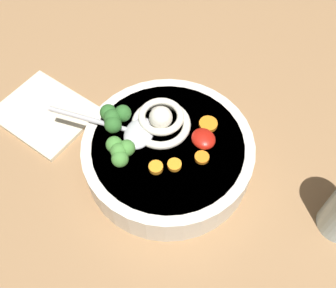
# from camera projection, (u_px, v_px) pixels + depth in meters

# --- Properties ---
(table_slab) EXTENTS (1.20, 1.20, 0.04)m
(table_slab) POSITION_uv_depth(u_px,v_px,m) (141.00, 168.00, 0.66)
(table_slab) COLOR #936D47
(table_slab) RESTS_ON ground
(soup_bowl) EXTENTS (0.26, 0.26, 0.06)m
(soup_bowl) POSITION_uv_depth(u_px,v_px,m) (168.00, 154.00, 0.61)
(soup_bowl) COLOR silver
(soup_bowl) RESTS_ON table_slab
(noodle_pile) EXTENTS (0.10, 0.10, 0.04)m
(noodle_pile) POSITION_uv_depth(u_px,v_px,m) (161.00, 121.00, 0.60)
(noodle_pile) COLOR silver
(noodle_pile) RESTS_ON soup_bowl
(soup_spoon) EXTENTS (0.15, 0.14, 0.02)m
(soup_spoon) POSITION_uv_depth(u_px,v_px,m) (130.00, 131.00, 0.59)
(soup_spoon) COLOR #B7B7BC
(soup_spoon) RESTS_ON soup_bowl
(chili_sauce_dollop) EXTENTS (0.04, 0.03, 0.02)m
(chili_sauce_dollop) POSITION_uv_depth(u_px,v_px,m) (203.00, 139.00, 0.58)
(chili_sauce_dollop) COLOR #B2190F
(chili_sauce_dollop) RESTS_ON soup_bowl
(broccoli_floret_front) EXTENTS (0.05, 0.04, 0.04)m
(broccoli_floret_front) POSITION_uv_depth(u_px,v_px,m) (113.00, 118.00, 0.58)
(broccoli_floret_front) COLOR #7A9E60
(broccoli_floret_front) RESTS_ON soup_bowl
(broccoli_floret_near_spoon) EXTENTS (0.05, 0.04, 0.04)m
(broccoli_floret_near_spoon) POSITION_uv_depth(u_px,v_px,m) (120.00, 151.00, 0.55)
(broccoli_floret_near_spoon) COLOR #7A9E60
(broccoli_floret_near_spoon) RESTS_ON soup_bowl
(carrot_slice_rear) EXTENTS (0.02, 0.02, 0.01)m
(carrot_slice_rear) POSITION_uv_depth(u_px,v_px,m) (159.00, 166.00, 0.56)
(carrot_slice_rear) COLOR orange
(carrot_slice_rear) RESTS_ON soup_bowl
(carrot_slice_right) EXTENTS (0.02, 0.02, 0.01)m
(carrot_slice_right) POSITION_uv_depth(u_px,v_px,m) (202.00, 157.00, 0.57)
(carrot_slice_right) COLOR orange
(carrot_slice_right) RESTS_ON soup_bowl
(carrot_slice_beside_noodles) EXTENTS (0.02, 0.02, 0.01)m
(carrot_slice_beside_noodles) POSITION_uv_depth(u_px,v_px,m) (174.00, 165.00, 0.57)
(carrot_slice_beside_noodles) COLOR orange
(carrot_slice_beside_noodles) RESTS_ON soup_bowl
(carrot_slice_extra_a) EXTENTS (0.03, 0.03, 0.01)m
(carrot_slice_extra_a) POSITION_uv_depth(u_px,v_px,m) (208.00, 124.00, 0.61)
(carrot_slice_extra_a) COLOR orange
(carrot_slice_extra_a) RESTS_ON soup_bowl
(folded_napkin) EXTENTS (0.20, 0.18, 0.01)m
(folded_napkin) POSITION_uv_depth(u_px,v_px,m) (45.00, 113.00, 0.69)
(folded_napkin) COLOR beige
(folded_napkin) RESTS_ON table_slab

